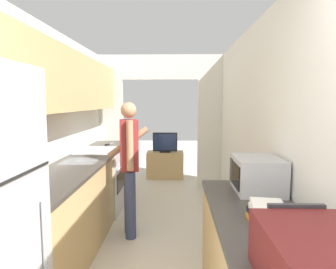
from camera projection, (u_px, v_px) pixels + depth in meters
wall_left at (34, 114)px, 2.96m from camera, size 0.38×7.43×2.50m
wall_right at (283, 149)px, 2.47m from camera, size 0.06×7.43×2.50m
wall_far_with_doorway at (160, 114)px, 5.61m from camera, size 2.71×0.06×2.50m
counter_left at (76, 204)px, 3.45m from camera, size 0.62×3.81×0.93m
range_oven at (100, 180)px, 4.49m from camera, size 0.66×0.79×1.07m
person at (129, 165)px, 3.61m from camera, size 0.53×0.43×1.64m
microwave at (257, 174)px, 2.39m from camera, size 0.36×0.45×0.27m
book_stack at (269, 214)px, 1.77m from camera, size 0.25×0.29×0.12m
tv_cabinet at (165, 165)px, 6.48m from camera, size 0.78×0.42×0.56m
television at (165, 143)px, 6.38m from camera, size 0.52×0.16×0.42m
knife at (108, 144)px, 5.01m from camera, size 0.12×0.35×0.02m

